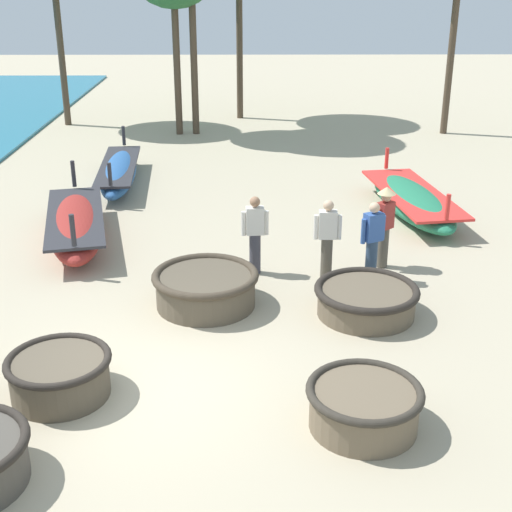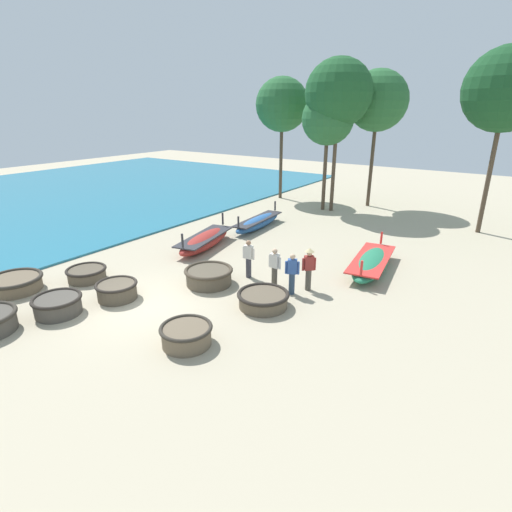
{
  "view_description": "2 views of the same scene",
  "coord_description": "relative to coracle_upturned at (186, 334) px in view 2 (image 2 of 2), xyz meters",
  "views": [
    {
      "loc": [
        1.64,
        -8.74,
        5.67
      ],
      "look_at": [
        1.73,
        3.05,
        0.8
      ],
      "focal_mm": 50.0,
      "sensor_mm": 36.0,
      "label": 1
    },
    {
      "loc": [
        10.45,
        -8.02,
        6.45
      ],
      "look_at": [
        1.99,
        4.27,
        0.93
      ],
      "focal_mm": 28.0,
      "sensor_mm": 36.0,
      "label": 2
    }
  ],
  "objects": [
    {
      "name": "ground_plane",
      "position": [
        -3.11,
        0.92,
        -0.33
      ],
      "size": [
        80.0,
        80.0,
        0.0
      ],
      "primitive_type": "plane",
      "color": "tan"
    },
    {
      "name": "coracle_upturned",
      "position": [
        0.0,
        0.0,
        0.0
      ],
      "size": [
        1.54,
        1.54,
        0.6
      ],
      "color": "brown",
      "rests_on": "ground"
    },
    {
      "name": "coracle_weathered",
      "position": [
        -6.56,
        1.14,
        -0.05
      ],
      "size": [
        1.56,
        1.56,
        0.51
      ],
      "color": "brown",
      "rests_on": "ground"
    },
    {
      "name": "coracle_far_right",
      "position": [
        -4.16,
        0.77,
        0.01
      ],
      "size": [
        1.48,
        1.48,
        0.62
      ],
      "color": "brown",
      "rests_on": "ground"
    },
    {
      "name": "coracle_far_left",
      "position": [
        -4.83,
        -1.07,
        0.01
      ],
      "size": [
        1.59,
        1.59,
        0.62
      ],
      "color": "#4C473F",
      "rests_on": "ground"
    },
    {
      "name": "coracle_nearest",
      "position": [
        0.52,
        3.23,
        -0.03
      ],
      "size": [
        1.81,
        1.81,
        0.53
      ],
      "color": "brown",
      "rests_on": "ground"
    },
    {
      "name": "coracle_tilted",
      "position": [
        -2.28,
        3.61,
        0.03
      ],
      "size": [
        1.89,
        1.89,
        0.64
      ],
      "color": "brown",
      "rests_on": "ground"
    },
    {
      "name": "coracle_beside_post",
      "position": [
        -7.87,
        -0.98,
        -0.01
      ],
      "size": [
        1.98,
        1.98,
        0.57
      ],
      "color": "brown",
      "rests_on": "ground"
    },
    {
      "name": "long_boat_blue_hull",
      "position": [
        -5.1,
        11.16,
        0.01
      ],
      "size": [
        1.29,
        4.64,
        1.16
      ],
      "color": "#285693",
      "rests_on": "ground"
    },
    {
      "name": "long_boat_red_hull",
      "position": [
        -5.29,
        6.8,
        0.05
      ],
      "size": [
        2.07,
        4.5,
        1.29
      ],
      "color": "maroon",
      "rests_on": "ground"
    },
    {
      "name": "long_boat_white_hull",
      "position": [
        2.44,
        8.6,
        0.0
      ],
      "size": [
        1.89,
        4.61,
        1.13
      ],
      "color": "#237551",
      "rests_on": "ground"
    },
    {
      "name": "fisherman_hauling",
      "position": [
        1.16,
        5.33,
        0.63
      ],
      "size": [
        0.42,
        0.39,
        1.67
      ],
      "color": "#4C473D",
      "rests_on": "ground"
    },
    {
      "name": "fisherman_by_coracle",
      "position": [
        -0.02,
        4.81,
        0.51
      ],
      "size": [
        0.53,
        0.23,
        1.57
      ],
      "color": "#4C473D",
      "rests_on": "ground"
    },
    {
      "name": "fisherman_standing_left",
      "position": [
        -1.39,
        5.04,
        0.51
      ],
      "size": [
        0.53,
        0.25,
        1.57
      ],
      "color": "#383842",
      "rests_on": "ground"
    },
    {
      "name": "fisherman_standing_right",
      "position": [
        0.82,
        4.67,
        0.51
      ],
      "size": [
        0.48,
        0.35,
        1.57
      ],
      "color": "#2D425B",
      "rests_on": "ground"
    },
    {
      "name": "tree_center",
      "position": [
        5.44,
        17.4,
        6.99
      ],
      "size": [
        4.12,
        4.12,
        9.4
      ],
      "color": "#4C3D2D",
      "rests_on": "ground"
    },
    {
      "name": "tree_left_mid",
      "position": [
        -4.0,
        17.36,
        5.5
      ],
      "size": [
        3.29,
        3.29,
        7.5
      ],
      "color": "#4C3D2D",
      "rests_on": "ground"
    },
    {
      "name": "tree_tall_back",
      "position": [
        -1.88,
        20.19,
        6.58
      ],
      "size": [
        3.9,
        3.9,
        8.88
      ],
      "color": "#4C3D2D",
      "rests_on": "ground"
    },
    {
      "name": "tree_leftmost",
      "position": [
        -3.42,
        17.42,
        7.01
      ],
      "size": [
        4.14,
        4.14,
        9.42
      ],
      "color": "#4C3D2D",
      "rests_on": "ground"
    },
    {
      "name": "tree_right_mid",
      "position": [
        -8.35,
        18.95,
        6.37
      ],
      "size": [
        3.78,
        3.78,
        8.61
      ],
      "color": "#4C3D2D",
      "rests_on": "ground"
    }
  ]
}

